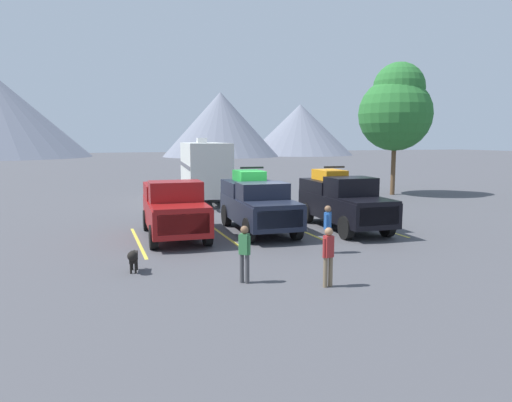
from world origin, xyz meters
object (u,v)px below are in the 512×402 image
at_px(pickup_truck_c, 342,200).
at_px(camper_trailer_a, 204,168).
at_px(pickup_truck_a, 174,208).
at_px(person_a, 328,226).
at_px(person_b, 328,253).
at_px(pickup_truck_b, 257,202).
at_px(person_c, 244,250).
at_px(dog, 133,257).

xyz_separation_m(pickup_truck_c, camper_trailer_a, (-3.46, 10.90, 0.82)).
xyz_separation_m(pickup_truck_a, pickup_truck_c, (7.09, -0.62, 0.07)).
xyz_separation_m(person_a, person_b, (-1.71, -3.26, -0.03)).
relative_size(pickup_truck_b, person_c, 3.51).
xyz_separation_m(pickup_truck_a, dog, (-1.97, -4.66, -0.70)).
xyz_separation_m(camper_trailer_a, person_c, (-2.89, -16.90, -1.15)).
bearing_deg(person_c, pickup_truck_c, 43.38).
distance_m(pickup_truck_b, person_a, 4.49).
distance_m(pickup_truck_a, person_c, 6.66).
bearing_deg(camper_trailer_a, pickup_truck_a, -109.47).
bearing_deg(person_a, person_c, -148.59).
bearing_deg(person_c, pickup_truck_a, 96.42).
xyz_separation_m(pickup_truck_a, person_a, (4.39, -4.39, -0.22)).
height_order(pickup_truck_b, person_b, pickup_truck_b).
height_order(pickup_truck_a, person_a, pickup_truck_a).
bearing_deg(pickup_truck_a, person_b, -70.66).
distance_m(pickup_truck_c, person_a, 4.65).
distance_m(pickup_truck_b, dog, 7.17).
bearing_deg(pickup_truck_a, pickup_truck_c, -4.98).
bearing_deg(pickup_truck_b, pickup_truck_c, -9.47).
relative_size(person_a, person_c, 1.04).
bearing_deg(camper_trailer_a, pickup_truck_b, -91.09).
distance_m(camper_trailer_a, person_c, 17.18).
bearing_deg(person_b, dog, 147.28).
distance_m(person_a, person_b, 3.68).
xyz_separation_m(person_c, dog, (-2.72, 1.96, -0.44)).
bearing_deg(person_a, pickup_truck_c, 54.39).
bearing_deg(camper_trailer_a, pickup_truck_c, -72.40).
xyz_separation_m(pickup_truck_b, camper_trailer_a, (0.20, 10.29, 0.83)).
distance_m(pickup_truck_a, dog, 5.11).
height_order(pickup_truck_c, camper_trailer_a, camper_trailer_a).
relative_size(person_b, dog, 1.91).
height_order(pickup_truck_a, person_b, pickup_truck_a).
distance_m(camper_trailer_a, person_b, 17.99).
bearing_deg(camper_trailer_a, person_a, -87.05).
height_order(person_b, dog, person_b).
xyz_separation_m(pickup_truck_b, person_c, (-2.69, -6.61, -0.31)).
relative_size(pickup_truck_a, camper_trailer_a, 0.60).
distance_m(pickup_truck_a, camper_trailer_a, 10.94).
relative_size(person_c, dog, 1.89).
distance_m(camper_trailer_a, dog, 16.04).
bearing_deg(dog, person_b, -32.72).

